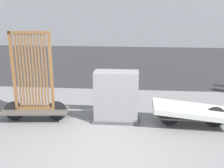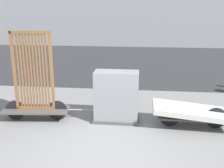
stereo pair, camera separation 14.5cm
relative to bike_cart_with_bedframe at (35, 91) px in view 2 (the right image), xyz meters
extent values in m
plane|color=slate|center=(1.96, -1.63, -0.78)|extent=(60.00, 60.00, 0.00)
cube|color=#2D2D30|center=(1.96, 8.14, -0.78)|extent=(56.00, 10.63, 0.01)
cube|color=#4C4742|center=(-0.01, 0.00, -0.51)|extent=(1.72, 0.79, 0.04)
cylinder|color=black|center=(0.53, 0.05, -0.53)|extent=(0.52, 0.08, 0.51)
cylinder|color=black|center=(-0.55, -0.05, -0.53)|extent=(0.52, 0.08, 0.51)
cylinder|color=gray|center=(1.17, 0.11, -0.51)|extent=(0.70, 0.10, 0.03)
cube|color=brown|center=(-0.01, 0.00, -0.45)|extent=(0.99, 0.16, 0.07)
cube|color=brown|center=(-0.01, 0.00, 1.46)|extent=(0.99, 0.16, 0.07)
cube|color=brown|center=(-0.47, -0.04, 0.50)|extent=(0.08, 0.08, 1.98)
cube|color=brown|center=(0.45, 0.04, 0.50)|extent=(0.08, 0.08, 1.98)
cube|color=brown|center=(-0.35, -0.03, 0.50)|extent=(0.04, 0.05, 1.91)
cube|color=brown|center=(-0.28, -0.03, 0.50)|extent=(0.04, 0.05, 1.91)
cube|color=brown|center=(-0.20, -0.02, 0.50)|extent=(0.04, 0.05, 1.91)
cube|color=brown|center=(-0.12, -0.01, 0.50)|extent=(0.04, 0.05, 1.91)
cube|color=brown|center=(-0.04, 0.00, 0.50)|extent=(0.04, 0.05, 1.91)
cube|color=brown|center=(0.03, 0.00, 0.50)|extent=(0.04, 0.05, 1.91)
cube|color=brown|center=(0.11, 0.01, 0.50)|extent=(0.04, 0.05, 1.91)
cube|color=brown|center=(0.19, 0.02, 0.50)|extent=(0.04, 0.05, 1.91)
cube|color=brown|center=(0.26, 0.03, 0.50)|extent=(0.04, 0.05, 1.91)
cube|color=brown|center=(0.34, 0.03, 0.50)|extent=(0.04, 0.05, 1.91)
cube|color=#4C4742|center=(3.93, 0.00, -0.51)|extent=(1.68, 0.66, 0.04)
cylinder|color=black|center=(4.47, -0.01, -0.53)|extent=(0.51, 0.04, 0.51)
cylinder|color=black|center=(3.38, 0.01, -0.53)|extent=(0.51, 0.04, 0.51)
cube|color=#B2B7AD|center=(3.93, 0.00, -0.38)|extent=(1.94, 0.88, 0.31)
cube|color=#4C4C4C|center=(2.05, 0.15, -0.74)|extent=(1.15, 0.57, 0.08)
cube|color=gray|center=(2.05, 0.15, -0.13)|extent=(1.09, 0.51, 1.30)
camera|label=1|loc=(2.48, -6.05, 2.01)|focal=42.00mm
camera|label=2|loc=(2.63, -6.04, 2.01)|focal=42.00mm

